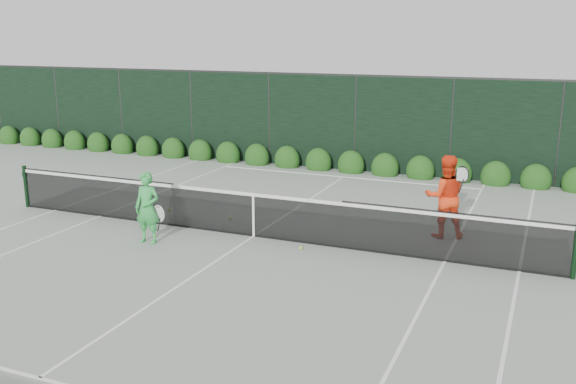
% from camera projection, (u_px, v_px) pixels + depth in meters
% --- Properties ---
extents(ground, '(80.00, 80.00, 0.00)m').
position_uv_depth(ground, '(254.00, 237.00, 14.00)').
color(ground, gray).
rests_on(ground, ground).
extents(tennis_net, '(12.90, 0.10, 1.07)m').
position_uv_depth(tennis_net, '(253.00, 213.00, 13.88)').
color(tennis_net, black).
rests_on(tennis_net, ground).
extents(player_woman, '(0.64, 0.38, 1.52)m').
position_uv_depth(player_woman, '(147.00, 208.00, 13.42)').
color(player_woman, green).
rests_on(player_woman, ground).
extents(player_man, '(1.06, 0.94, 1.81)m').
position_uv_depth(player_man, '(445.00, 196.00, 13.77)').
color(player_man, '#FF3D15').
rests_on(player_man, ground).
extents(court_lines, '(11.03, 23.83, 0.01)m').
position_uv_depth(court_lines, '(254.00, 236.00, 14.00)').
color(court_lines, white).
rests_on(court_lines, ground).
extents(windscreen_fence, '(32.00, 21.07, 3.06)m').
position_uv_depth(windscreen_fence, '(186.00, 198.00, 11.20)').
color(windscreen_fence, black).
rests_on(windscreen_fence, ground).
extents(hedge_row, '(31.66, 0.65, 0.94)m').
position_uv_depth(hedge_row, '(351.00, 165.00, 20.34)').
color(hedge_row, '#113D10').
rests_on(hedge_row, ground).
extents(tennis_balls, '(4.16, 1.97, 0.07)m').
position_uv_depth(tennis_balls, '(212.00, 227.00, 14.57)').
color(tennis_balls, '#BBE833').
rests_on(tennis_balls, ground).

